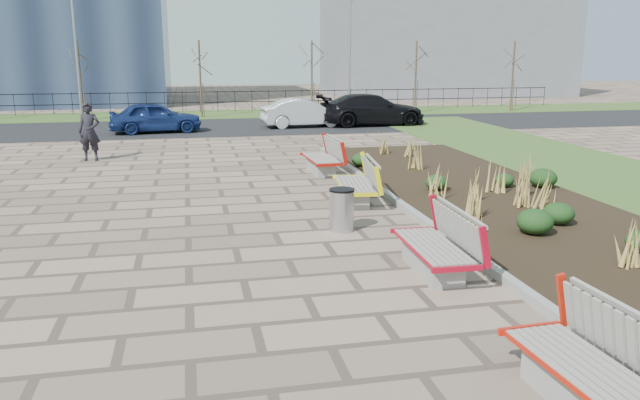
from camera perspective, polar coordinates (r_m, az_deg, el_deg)
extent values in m
plane|color=#876D5D|center=(8.33, -5.96, -11.29)|extent=(120.00, 120.00, 0.00)
cube|color=black|center=(14.75, 16.69, -0.56)|extent=(4.50, 18.00, 0.10)
cube|color=gray|center=(13.79, 8.15, -0.96)|extent=(0.16, 18.00, 0.15)
cube|color=#33511E|center=(35.71, -10.80, 7.67)|extent=(80.00, 5.00, 0.04)
cube|color=black|center=(29.75, -10.51, 6.54)|extent=(80.00, 7.00, 0.02)
cylinder|color=#B2B2B7|center=(12.30, 2.00, -0.96)|extent=(0.48, 0.48, 0.83)
imported|color=black|center=(21.57, -20.34, 5.88)|extent=(0.74, 0.54, 1.89)
imported|color=navy|center=(28.22, -14.82, 7.34)|extent=(4.06, 2.02, 1.33)
imported|color=#AEB1B6|center=(29.36, -1.47, 7.97)|extent=(4.05, 1.67, 1.31)
imported|color=black|center=(30.13, 4.76, 8.24)|extent=(5.16, 2.22, 1.48)
cube|color=slate|center=(53.72, 11.15, 14.84)|extent=(18.00, 12.00, 10.00)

